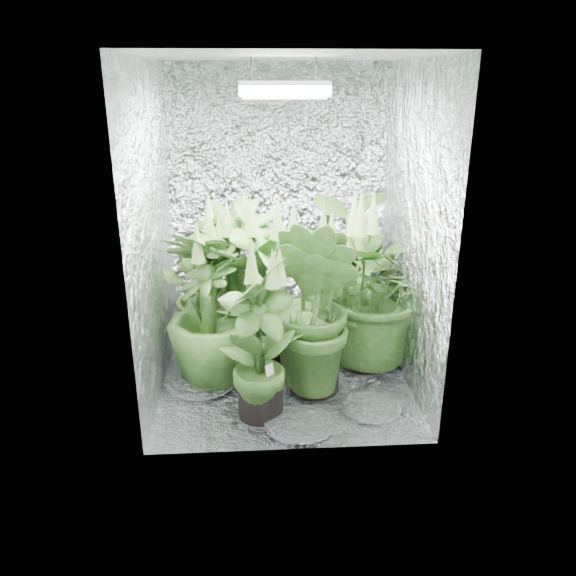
# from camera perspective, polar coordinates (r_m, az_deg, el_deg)

# --- Properties ---
(ground) EXTENTS (1.60, 1.60, 0.00)m
(ground) POSITION_cam_1_polar(r_m,az_deg,el_deg) (3.83, -0.36, -8.92)
(ground) COLOR silver
(ground) RESTS_ON ground
(walls) EXTENTS (1.62, 1.62, 2.00)m
(walls) POSITION_cam_1_polar(r_m,az_deg,el_deg) (3.46, -0.40, 5.69)
(walls) COLOR silver
(walls) RESTS_ON ground
(ceiling) EXTENTS (1.60, 1.60, 0.01)m
(ceiling) POSITION_cam_1_polar(r_m,az_deg,el_deg) (3.34, -0.44, 22.49)
(ceiling) COLOR silver
(ceiling) RESTS_ON walls
(grow_lamp) EXTENTS (0.50, 0.30, 0.22)m
(grow_lamp) POSITION_cam_1_polar(r_m,az_deg,el_deg) (3.34, -0.43, 19.51)
(grow_lamp) COLOR gray
(grow_lamp) RESTS_ON ceiling
(plant_a) EXTENTS (1.00, 1.00, 0.99)m
(plant_a) POSITION_cam_1_polar(r_m,az_deg,el_deg) (4.04, -7.19, -0.26)
(plant_a) COLOR black
(plant_a) RESTS_ON ground
(plant_b) EXTENTS (0.80, 0.80, 1.24)m
(plant_b) POSITION_cam_1_polar(r_m,az_deg,el_deg) (3.60, -2.56, -0.81)
(plant_b) COLOR black
(plant_b) RESTS_ON ground
(plant_c) EXTENTS (0.58, 0.58, 0.92)m
(plant_c) POSITION_cam_1_polar(r_m,az_deg,el_deg) (4.23, 6.89, 0.10)
(plant_c) COLOR black
(plant_c) RESTS_ON ground
(plant_d) EXTENTS (0.74, 0.74, 1.11)m
(plant_d) POSITION_cam_1_polar(r_m,az_deg,el_deg) (3.59, -7.85, -2.11)
(plant_d) COLOR black
(plant_d) RESTS_ON ground
(plant_e) EXTENTS (1.19, 1.19, 1.21)m
(plant_e) POSITION_cam_1_polar(r_m,az_deg,el_deg) (3.79, 7.96, 0.06)
(plant_e) COLOR black
(plant_e) RESTS_ON ground
(plant_f) EXTENTS (0.72, 0.72, 1.07)m
(plant_f) POSITION_cam_1_polar(r_m,az_deg,el_deg) (3.20, -2.93, -5.21)
(plant_f) COLOR black
(plant_f) RESTS_ON ground
(plant_g) EXTENTS (0.85, 0.85, 1.22)m
(plant_g) POSITION_cam_1_polar(r_m,az_deg,el_deg) (3.44, 2.80, -2.07)
(plant_g) COLOR black
(plant_g) RESTS_ON ground
(plant_h) EXTENTS (0.81, 0.81, 1.22)m
(plant_h) POSITION_cam_1_polar(r_m,az_deg,el_deg) (3.77, -5.83, -0.04)
(plant_h) COLOR black
(plant_h) RESTS_ON ground
(circulation_fan) EXTENTS (0.16, 0.27, 0.31)m
(circulation_fan) POSITION_cam_1_polar(r_m,az_deg,el_deg) (4.11, 8.17, -4.98)
(circulation_fan) COLOR black
(circulation_fan) RESTS_ON ground
(plant_label) EXTENTS (0.06, 0.06, 0.09)m
(plant_label) POSITION_cam_1_polar(r_m,az_deg,el_deg) (3.26, -1.85, -8.53)
(plant_label) COLOR white
(plant_label) RESTS_ON plant_f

